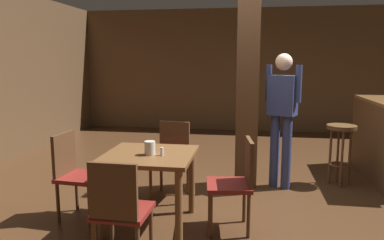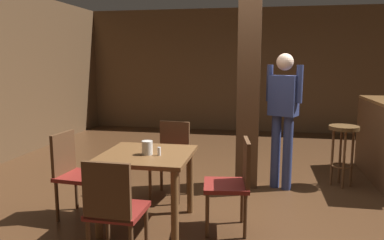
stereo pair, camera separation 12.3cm
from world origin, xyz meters
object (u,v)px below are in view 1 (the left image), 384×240
chair_south (119,208)px  standing_person (282,111)px  salt_shaker (162,151)px  dining_table (149,167)px  chair_east (237,180)px  bar_counter (383,140)px  chair_west (75,171)px  bar_stool_near (341,140)px  napkin_cup (150,148)px  chair_north (172,155)px

chair_south → standing_person: (1.38, 2.17, 0.50)m
salt_shaker → standing_person: standing_person is taller
dining_table → chair_east: (0.86, 0.02, -0.09)m
chair_east → bar_counter: bearing=44.7°
salt_shaker → standing_person: size_ratio=0.05×
standing_person → chair_south: bearing=-122.3°
dining_table → chair_west: 0.81m
standing_person → bar_stool_near: (0.78, 0.24, -0.39)m
chair_west → chair_east: size_ratio=1.00×
chair_south → bar_counter: bar_counter is taller
chair_east → standing_person: 1.50m
napkin_cup → salt_shaker: bearing=-6.7°
chair_west → napkin_cup: (0.82, -0.08, 0.30)m
chair_west → chair_south: size_ratio=1.00×
dining_table → napkin_cup: 0.21m
chair_west → salt_shaker: chair_west is taller
dining_table → standing_person: (1.36, 1.35, 0.40)m
dining_table → bar_stool_near: 2.67m
bar_counter → bar_stool_near: bearing=-151.8°
chair_north → chair_east: same height
chair_west → bar_counter: bar_counter is taller
chair_east → bar_stool_near: 2.03m
chair_west → bar_counter: 4.04m
napkin_cup → bar_counter: bearing=35.6°
napkin_cup → bar_stool_near: 2.69m
chair_north → bar_stool_near: 2.24m
dining_table → chair_north: bearing=87.0°
dining_table → napkin_cup: (0.02, -0.05, 0.20)m
dining_table → bar_counter: bar_counter is taller
napkin_cup → bar_counter: size_ratio=0.08×
chair_south → bar_stool_near: 3.24m
chair_west → bar_counter: bearing=27.8°
bar_counter → bar_stool_near: (-0.62, -0.33, 0.05)m
chair_north → napkin_cup: bearing=-91.5°
chair_west → chair_east: same height
dining_table → chair_south: 0.83m
chair_west → chair_north: (0.85, 0.80, 0.00)m
chair_north → dining_table: bearing=-93.0°
chair_east → standing_person: standing_person is taller
salt_shaker → bar_stool_near: salt_shaker is taller
chair_west → bar_stool_near: (2.95, 1.55, 0.10)m
bar_stool_near → chair_south: bearing=-131.9°
bar_stool_near → chair_north: bearing=-160.3°
chair_south → salt_shaker: size_ratio=11.00×
chair_east → salt_shaker: chair_east is taller
chair_north → salt_shaker: chair_north is taller
bar_stool_near → chair_east: bearing=-129.6°
standing_person → dining_table: bearing=-135.3°
chair_west → chair_east: 1.66m
bar_stool_near → dining_table: bearing=-143.6°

